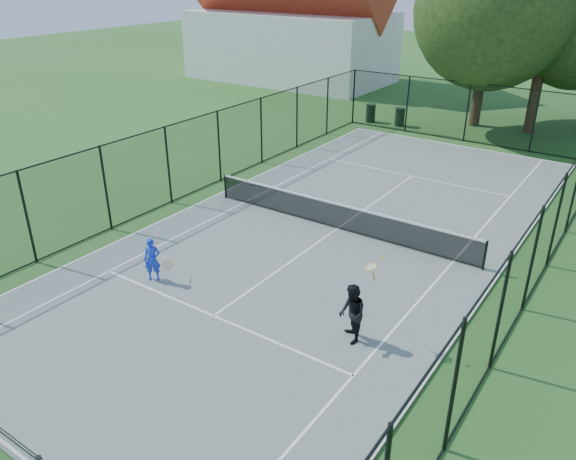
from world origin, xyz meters
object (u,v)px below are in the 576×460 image
Objects in this scene: player_blue at (152,260)px; trash_bin_left at (371,113)px; tennis_net at (338,215)px; player_black at (352,314)px; trash_bin_right at (400,117)px.

trash_bin_left is at bearing 98.93° from player_blue.
trash_bin_left is 19.96m from player_blue.
trash_bin_left is at bearing 112.69° from tennis_net.
player_black reaches higher than player_blue.
tennis_net is at bearing -67.31° from trash_bin_left.
trash_bin_left is at bearing 115.71° from player_black.
trash_bin_right is 0.78× the size of player_blue.
tennis_net is 9.90× the size of trash_bin_left.
trash_bin_left is at bearing -175.24° from trash_bin_right.
player_black reaches higher than trash_bin_left.
trash_bin_left is 1.76m from trash_bin_right.
player_black is at bearing -57.10° from tennis_net.
player_blue is 6.11m from player_black.
trash_bin_right is (-4.00, 13.91, -0.07)m from tennis_net.
player_black reaches higher than trash_bin_right.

